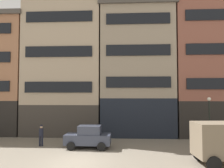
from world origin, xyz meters
The scene contains 7 objects.
ground_plane centered at (0.00, 0.00, 0.00)m, with size 120.00×120.00×0.00m, color slate.
building_center_left centered at (-3.54, 10.89, 9.21)m, with size 8.73×7.22×18.35m.
building_center_right centered at (4.56, 10.89, 7.11)m, with size 8.16×7.22×14.14m.
building_far_right centered at (13.15, 10.89, 9.00)m, with size 9.72×7.22×17.92m.
sedan_dark centered at (0.21, 3.63, 0.91)m, with size 3.73×1.92×1.83m.
pedestrian_officer centered at (-3.89, 4.06, 0.98)m, with size 0.42×0.42×1.79m.
streetlamp_curbside centered at (10.60, 5.39, 2.67)m, with size 0.32×0.32×4.12m.
Camera 1 is at (3.07, -13.97, 4.37)m, focal length 34.50 mm.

